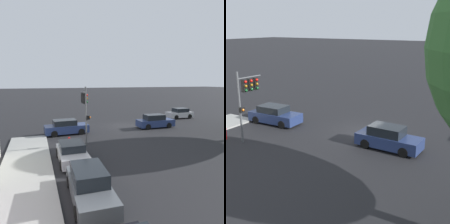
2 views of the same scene
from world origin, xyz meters
The scene contains 4 objects.
ground_plane centered at (0.00, 0.00, 0.00)m, with size 300.00×300.00×0.00m, color black.
traffic_signal centered at (6.30, 5.94, 3.64)m, with size 0.55×2.22×5.10m.
crossing_car_0 centered at (7.52, 2.05, 0.73)m, with size 4.58×2.16×1.55m.
crossing_car_2 centered at (-3.03, 2.29, 0.75)m, with size 4.47×1.96×1.60m.
Camera 2 is at (-10.60, 21.01, 8.15)m, focal length 50.00 mm.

